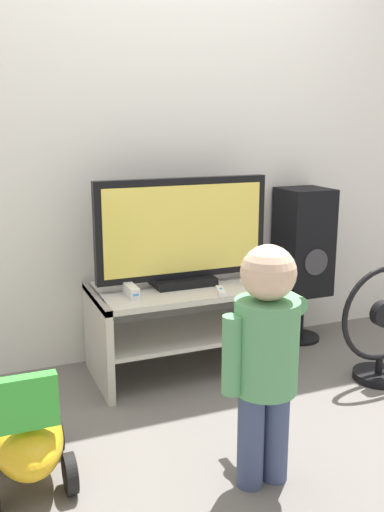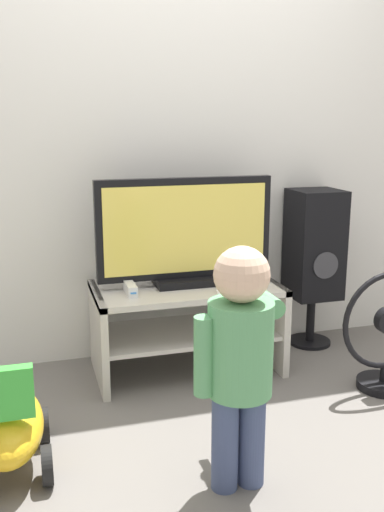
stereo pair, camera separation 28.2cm
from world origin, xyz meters
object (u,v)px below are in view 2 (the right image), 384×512
remote_secondary (220,292)px  child (240,349)px  remote_primary (251,287)px  speaker_tower (314,248)px  ride_on_toy (8,426)px  television (185,233)px  game_console (130,288)px

remote_secondary → child: bearing=-104.5°
remote_primary → speaker_tower: size_ratio=0.14×
ride_on_toy → remote_secondary: bearing=25.5°
television → child: 1.06m
remote_primary → ride_on_toy: (-1.19, -0.53, -0.30)m
remote_primary → child: bearing=-114.5°
game_console → ride_on_toy: size_ratio=0.31×
remote_primary → speaker_tower: speaker_tower is taller
game_console → child: child is taller
television → ride_on_toy: bearing=-142.1°
television → child: size_ratio=1.02×
game_console → speaker_tower: (1.12, 0.21, 0.09)m
television → remote_primary: bearing=-29.9°
television → remote_primary: television is taller
remote_primary → speaker_tower: bearing=30.0°
remote_primary → game_console: bearing=171.7°
child → speaker_tower: bearing=52.0°
television → ride_on_toy: 1.27m
remote_primary → remote_secondary: 0.19m
television → speaker_tower: television is taller
speaker_tower → game_console: bearing=-169.5°
television → speaker_tower: 0.83m
game_console → child: size_ratio=0.19×
remote_secondary → ride_on_toy: remote_secondary is taller
child → speaker_tower: size_ratio=0.97×
child → ride_on_toy: child is taller
remote_secondary → television: bearing=118.8°
television → remote_secondary: television is taller
remote_secondary → ride_on_toy: size_ratio=0.25×
television → game_console: size_ratio=5.48×
game_console → remote_secondary: 0.44m
remote_primary → speaker_tower: (0.51, 0.29, 0.11)m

